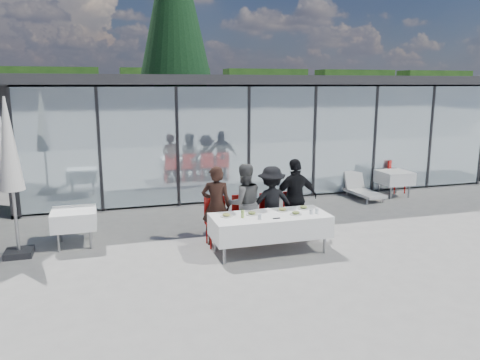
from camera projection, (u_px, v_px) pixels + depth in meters
name	position (u px, v px, depth m)	size (l,w,h in m)	color
ground	(260.00, 255.00, 8.94)	(90.00, 90.00, 0.00)	gray
pavilion	(240.00, 115.00, 16.73)	(14.80, 8.80, 3.44)	gray
treeline	(111.00, 98.00, 34.24)	(62.50, 2.00, 4.40)	#173511
dining_table	(270.00, 225.00, 9.01)	(2.26, 0.96, 0.75)	white
diner_a	(216.00, 206.00, 9.40)	(0.59, 0.59, 1.63)	black
diner_chair_a	(216.00, 219.00, 9.47)	(0.44, 0.44, 0.97)	#B8100C
diner_b	(244.00, 203.00, 9.56)	(0.80, 0.80, 1.64)	#545454
diner_chair_b	(244.00, 216.00, 9.64)	(0.44, 0.44, 0.97)	#B8100C
diner_c	(271.00, 203.00, 9.74)	(1.01, 1.01, 1.56)	black
diner_chair_c	(271.00, 214.00, 9.80)	(0.44, 0.44, 0.97)	#B8100C
diner_d	(295.00, 198.00, 9.87)	(0.99, 0.99, 1.69)	black
diner_chair_d	(295.00, 212.00, 9.95)	(0.44, 0.44, 0.97)	#B8100C
plate_a	(226.00, 215.00, 8.84)	(0.24, 0.24, 0.07)	silver
plate_b	(252.00, 213.00, 8.97)	(0.24, 0.24, 0.07)	silver
plate_c	(283.00, 210.00, 9.24)	(0.24, 0.24, 0.07)	silver
plate_d	(304.00, 208.00, 9.39)	(0.24, 0.24, 0.07)	silver
plate_extra	(296.00, 213.00, 8.99)	(0.24, 0.24, 0.07)	silver
juice_bottle	(243.00, 214.00, 8.76)	(0.06, 0.06, 0.14)	#95BB4E
drinking_glasses	(296.00, 213.00, 8.90)	(1.26, 0.13, 0.10)	silver
folded_eyeglasses	(276.00, 218.00, 8.72)	(0.14, 0.03, 0.01)	black
spare_table_left	(74.00, 219.00, 9.39)	(0.86, 0.86, 0.74)	white
spare_table_right	(394.00, 178.00, 13.56)	(0.86, 0.86, 0.74)	white
spare_chair_a	(394.00, 175.00, 14.07)	(0.62, 0.62, 0.97)	#B8100C
spare_chair_b	(383.00, 173.00, 14.32)	(0.62, 0.62, 0.97)	#B8100C
market_umbrella	(9.00, 154.00, 8.52)	(0.50, 0.50, 3.00)	black
lounger	(361.00, 189.00, 13.42)	(0.70, 1.37, 0.72)	silver
conifer_tree	(174.00, 18.00, 20.09)	(4.00, 4.00, 10.50)	#382316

